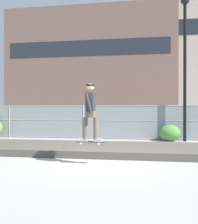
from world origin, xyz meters
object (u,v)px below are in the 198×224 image
(skater, at_px, (91,109))
(shrub_center, at_px, (170,133))
(skateboard, at_px, (91,142))
(street_lamp, at_px, (185,53))
(parked_car_near, at_px, (68,121))

(skater, relative_size, shrub_center, 1.55)
(skater, bearing_deg, shrub_center, 70.36)
(skateboard, xyz_separation_m, shrub_center, (2.58, 7.22, -0.23))
(street_lamp, bearing_deg, skater, -114.55)
(shrub_center, bearing_deg, skateboard, -109.64)
(skater, height_order, parked_car_near, skater)
(skateboard, xyz_separation_m, skater, (0.00, 0.00, 0.97))
(skateboard, distance_m, skater, 0.97)
(skater, distance_m, parked_car_near, 11.57)
(skateboard, bearing_deg, skater, 0.00)
(parked_car_near, distance_m, shrub_center, 7.42)
(parked_car_near, bearing_deg, shrub_center, -29.48)
(street_lamp, bearing_deg, skateboard, -114.55)
(street_lamp, distance_m, shrub_center, 4.14)
(street_lamp, distance_m, parked_car_near, 8.84)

